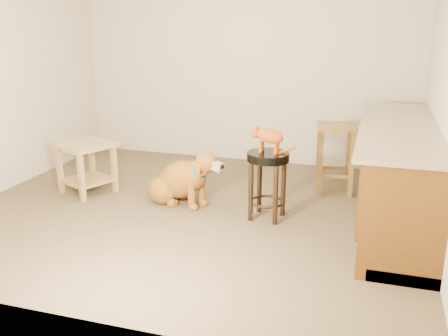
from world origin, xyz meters
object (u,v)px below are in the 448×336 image
(golden_retriever, at_px, (181,181))
(wood_stool, at_px, (335,157))
(padded_stool, at_px, (268,172))
(tabby_kitten, at_px, (268,137))
(side_table, at_px, (86,160))

(golden_retriever, bearing_deg, wood_stool, 47.54)
(wood_stool, bearing_deg, padded_stool, -119.06)
(padded_stool, xyz_separation_m, wood_stool, (0.54, 0.98, -0.07))
(wood_stool, height_order, tabby_kitten, tabby_kitten)
(tabby_kitten, bearing_deg, wood_stool, 66.81)
(wood_stool, bearing_deg, golden_retriever, -150.43)
(golden_retriever, bearing_deg, side_table, -162.51)
(wood_stool, distance_m, golden_retriever, 1.72)
(padded_stool, relative_size, wood_stool, 0.86)
(wood_stool, xyz_separation_m, golden_retriever, (-1.49, -0.84, -0.16))
(wood_stool, relative_size, golden_retriever, 0.79)
(side_table, distance_m, golden_retriever, 1.13)
(golden_retriever, height_order, tabby_kitten, tabby_kitten)
(side_table, relative_size, tabby_kitten, 1.60)
(padded_stool, height_order, tabby_kitten, tabby_kitten)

